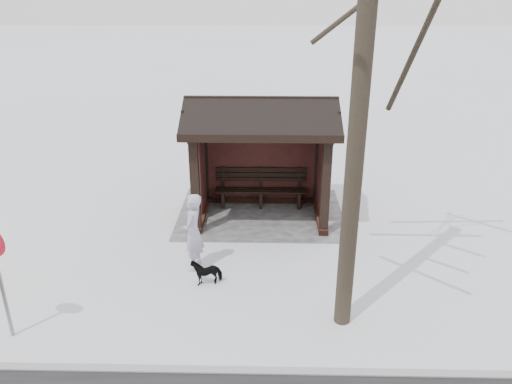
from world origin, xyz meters
TOP-DOWN VIEW (x-y plane):
  - ground at (0.00, 0.00)m, footprint 120.00×120.00m
  - kerb at (0.00, 5.50)m, footprint 120.00×0.15m
  - trampled_patch at (0.00, -0.20)m, footprint 4.20×3.20m
  - bus_shelter at (0.00, -0.16)m, footprint 3.60×2.40m
  - pedestrian at (1.34, 2.49)m, footprint 0.50×0.67m
  - dog at (1.03, 3.04)m, footprint 0.66×0.43m

SIDE VIEW (x-z plane):
  - ground at x=0.00m, z-range 0.00..0.00m
  - trampled_patch at x=0.00m, z-range 0.00..0.02m
  - kerb at x=0.00m, z-range -0.02..0.04m
  - dog at x=1.03m, z-range 0.00..0.51m
  - pedestrian at x=1.34m, z-range 0.00..1.66m
  - bus_shelter at x=0.00m, z-range 0.62..3.71m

